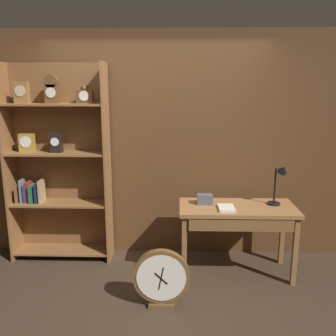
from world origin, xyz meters
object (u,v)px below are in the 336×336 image
workbench (237,216)px  round_clock_large (161,278)px  open_repair_manual (226,208)px  bookshelf (57,163)px  desk_lamp (280,181)px  toolbox_small (205,199)px

workbench → round_clock_large: (-0.77, -0.63, -0.37)m
open_repair_manual → bookshelf: bearing=166.0°
round_clock_large → open_repair_manual: bearing=40.7°
workbench → open_repair_manual: size_ratio=5.52×
bookshelf → desk_lamp: bearing=-7.2°
toolbox_small → round_clock_large: (-0.43, -0.71, -0.52)m
desk_lamp → toolbox_small: desk_lamp is taller
open_repair_manual → round_clock_large: size_ratio=0.39×
workbench → desk_lamp: size_ratio=2.66×
workbench → toolbox_small: (-0.34, 0.09, 0.15)m
toolbox_small → round_clock_large: 0.99m
workbench → round_clock_large: size_ratio=2.16×
bookshelf → open_repair_manual: 1.96m
workbench → desk_lamp: bearing=8.4°
toolbox_small → workbench: bearing=-14.5°
toolbox_small → round_clock_large: bearing=-121.1°
workbench → open_repair_manual: 0.19m
desk_lamp → round_clock_large: bearing=-150.1°
workbench → toolbox_small: toolbox_small is taller
desk_lamp → open_repair_manual: size_ratio=2.07×
toolbox_small → open_repair_manual: bearing=-37.9°
workbench → open_repair_manual: open_repair_manual is taller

